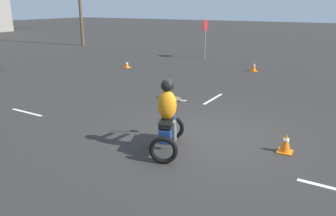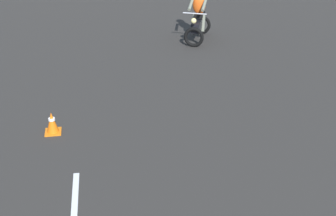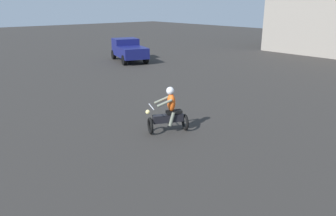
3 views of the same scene
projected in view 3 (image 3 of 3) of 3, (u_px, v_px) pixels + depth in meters
The scene contains 2 objects.
motorcycle_rider_background at pixel (169, 113), 11.59m from camera, with size 1.12×1.54×1.66m.
pickup_truck at pixel (129, 50), 25.99m from camera, with size 4.50×3.00×1.73m.
Camera 3 is at (11.29, 5.84, 4.40)m, focal length 35.00 mm.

